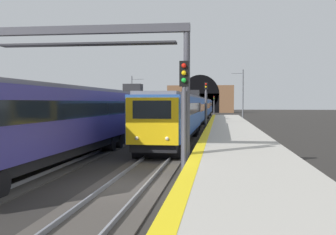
% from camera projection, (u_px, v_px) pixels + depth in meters
% --- Properties ---
extents(ground_plane, '(320.00, 320.00, 0.00)m').
position_uv_depth(ground_plane, '(127.00, 188.00, 15.10)').
color(ground_plane, '#282623').
extents(platform_right, '(112.00, 4.41, 1.00)m').
position_uv_depth(platform_right, '(247.00, 178.00, 14.52)').
color(platform_right, '#ADA89E').
rests_on(platform_right, ground_plane).
extents(platform_right_edge_strip, '(112.00, 0.50, 0.01)m').
position_uv_depth(platform_right_edge_strip, '(193.00, 163.00, 14.75)').
color(platform_right_edge_strip, yellow).
rests_on(platform_right_edge_strip, platform_right).
extents(track_main_line, '(160.00, 2.80, 0.21)m').
position_uv_depth(track_main_line, '(127.00, 187.00, 15.09)').
color(track_main_line, '#423D38').
rests_on(track_main_line, ground_plane).
extents(track_adjacent_line, '(160.00, 2.99, 0.21)m').
position_uv_depth(track_adjacent_line, '(5.00, 184.00, 15.71)').
color(track_adjacent_line, '#383533').
rests_on(track_adjacent_line, ground_plane).
extents(train_main_approaching, '(79.39, 3.08, 4.71)m').
position_uv_depth(train_main_approaching, '(197.00, 109.00, 60.29)').
color(train_main_approaching, '#264C99').
rests_on(train_main_approaching, ground_plane).
extents(train_adjacent_platform, '(37.69, 3.31, 4.95)m').
position_uv_depth(train_adjacent_platform, '(105.00, 114.00, 29.47)').
color(train_adjacent_platform, navy).
rests_on(train_adjacent_platform, ground_plane).
extents(railway_signal_near, '(0.39, 0.38, 4.91)m').
position_uv_depth(railway_signal_near, '(184.00, 108.00, 16.77)').
color(railway_signal_near, '#4C4C54').
rests_on(railway_signal_near, ground_plane).
extents(railway_signal_mid, '(0.39, 0.38, 5.33)m').
position_uv_depth(railway_signal_mid, '(206.00, 103.00, 43.33)').
color(railway_signal_mid, '#4C4C54').
rests_on(railway_signal_mid, ground_plane).
extents(railway_signal_far, '(0.39, 0.38, 4.79)m').
position_uv_depth(railway_signal_far, '(214.00, 103.00, 104.67)').
color(railway_signal_far, '#4C4C54').
rests_on(railway_signal_far, ground_plane).
extents(overhead_signal_gantry, '(0.70, 9.14, 6.56)m').
position_uv_depth(overhead_signal_gantry, '(87.00, 61.00, 17.84)').
color(overhead_signal_gantry, '#3F3F47').
rests_on(overhead_signal_gantry, ground_plane).
extents(tunnel_portal, '(2.75, 20.08, 11.40)m').
position_uv_depth(tunnel_portal, '(200.00, 99.00, 122.70)').
color(tunnel_portal, brown).
rests_on(tunnel_portal, ground_plane).
extents(catenary_mast_near, '(0.22, 1.93, 8.32)m').
position_uv_depth(catenary_mast_near, '(243.00, 95.00, 63.59)').
color(catenary_mast_near, '#595B60').
rests_on(catenary_mast_near, ground_plane).
extents(catenary_mast_far, '(0.22, 2.20, 7.79)m').
position_uv_depth(catenary_mast_far, '(132.00, 98.00, 70.74)').
color(catenary_mast_far, '#595B60').
rests_on(catenary_mast_far, ground_plane).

